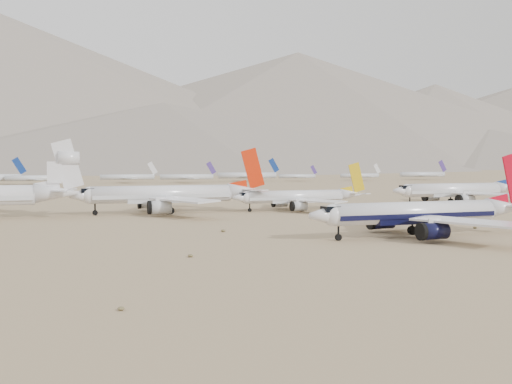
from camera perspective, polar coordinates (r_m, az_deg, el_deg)
ground at (r=121.05m, az=12.66°, el=-4.13°), size 7000.00×7000.00×0.00m
main_airliner at (r=119.06m, az=16.48°, el=-2.03°), size 48.45×47.32×17.10m
row2_navy_widebody at (r=212.26m, az=19.58°, el=0.16°), size 50.49×49.37×17.96m
row2_gold_tail at (r=176.14m, az=4.45°, el=-0.50°), size 41.83×40.91×14.89m
row2_orange_tail at (r=167.93m, az=-8.54°, el=-0.26°), size 54.22×53.04×19.34m
distant_storage_row at (r=411.91m, az=-14.41°, el=1.47°), size 525.68×56.97×16.01m
mountain_range at (r=1763.79m, az=-14.96°, el=8.61°), size 7354.00×3024.00×470.00m
foothills at (r=1340.07m, az=6.95°, el=5.21°), size 4637.50×1395.00×155.00m
desert_scrub at (r=93.06m, az=15.50°, el=-6.13°), size 247.37×121.67×0.63m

